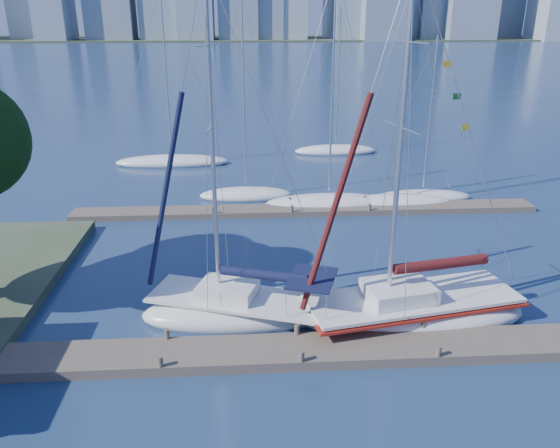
{
  "coord_description": "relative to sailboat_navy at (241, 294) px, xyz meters",
  "views": [
    {
      "loc": [
        -1.83,
        -17.34,
        11.96
      ],
      "look_at": [
        -0.46,
        4.0,
        3.82
      ],
      "focal_mm": 35.0,
      "sensor_mm": 36.0,
      "label": 1
    }
  ],
  "objects": [
    {
      "name": "bg_boat_7",
      "position": [
        8.72,
        29.39,
        -0.89
      ],
      "size": [
        7.79,
        2.92,
        12.99
      ],
      "rotation": [
        0.0,
        0.0,
        0.08
      ],
      "color": "silver",
      "rests_on": "ground"
    },
    {
      "name": "far_dock",
      "position": [
        4.17,
        13.07,
        -0.98
      ],
      "size": [
        30.0,
        1.8,
        0.36
      ],
      "primitive_type": "cube",
      "color": "brown",
      "rests_on": "ground"
    },
    {
      "name": "bg_boat_1",
      "position": [
        0.29,
        16.42,
        -0.88
      ],
      "size": [
        6.84,
        4.4,
        13.85
      ],
      "rotation": [
        0.0,
        0.0,
        -0.37
      ],
      "color": "silver",
      "rests_on": "ground"
    },
    {
      "name": "bg_boat_3",
      "position": [
        10.45,
        14.12,
        -0.88
      ],
      "size": [
        7.93,
        3.37,
        14.44
      ],
      "rotation": [
        0.0,
        0.0,
        0.15
      ],
      "color": "silver",
      "rests_on": "ground"
    },
    {
      "name": "near_dock",
      "position": [
        2.17,
        -2.93,
        -0.96
      ],
      "size": [
        26.0,
        2.0,
        0.4
      ],
      "primitive_type": "cube",
      "color": "brown",
      "rests_on": "ground"
    },
    {
      "name": "far_shore",
      "position": [
        2.17,
        317.07,
        -1.16
      ],
      "size": [
        800.0,
        100.0,
        1.5
      ],
      "primitive_type": "cube",
      "color": "#38472D",
      "rests_on": "ground"
    },
    {
      "name": "bg_boat_6",
      "position": [
        -6.0,
        26.05,
        -0.87
      ],
      "size": [
        9.92,
        3.59,
        14.22
      ],
      "rotation": [
        0.0,
        0.0,
        0.11
      ],
      "color": "silver",
      "rests_on": "ground"
    },
    {
      "name": "sailboat_navy",
      "position": [
        0.0,
        0.0,
        0.0
      ],
      "size": [
        8.78,
        5.21,
        14.42
      ],
      "rotation": [
        0.0,
        0.0,
        -0.32
      ],
      "color": "silver",
      "rests_on": "ground"
    },
    {
      "name": "sailboat_maroon",
      "position": [
        7.09,
        -0.63,
        -0.1
      ],
      "size": [
        9.98,
        4.9,
        14.64
      ],
      "rotation": [
        0.0,
        0.0,
        0.19
      ],
      "color": "silver",
      "rests_on": "ground"
    },
    {
      "name": "bg_boat_4",
      "position": [
        12.54,
        15.14,
        -0.92
      ],
      "size": [
        7.11,
        4.63,
        11.22
      ],
      "rotation": [
        0.0,
        0.0,
        -0.41
      ],
      "color": "silver",
      "rests_on": "ground"
    },
    {
      "name": "ground",
      "position": [
        2.17,
        -2.93,
        -1.16
      ],
      "size": [
        700.0,
        700.0,
        0.0
      ],
      "primitive_type": "plane",
      "color": "navy",
      "rests_on": "ground"
    },
    {
      "name": "bg_boat_2",
      "position": [
        5.82,
        14.18,
        -0.86
      ],
      "size": [
        8.9,
        4.44,
        14.92
      ],
      "rotation": [
        0.0,
        0.0,
        0.24
      ],
      "color": "silver",
      "rests_on": "ground"
    }
  ]
}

